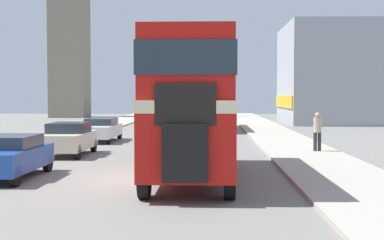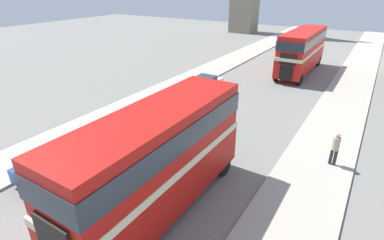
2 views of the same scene
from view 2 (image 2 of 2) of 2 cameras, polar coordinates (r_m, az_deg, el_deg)
The scene contains 8 objects.
ground_plane at distance 14.04m, azimuth -13.33°, elevation -14.30°, with size 120.00×120.00×0.00m, color slate.
sidewalk_left at distance 18.79m, azimuth -28.28°, elevation -5.83°, with size 3.50×120.00×0.12m.
double_decker_bus at distance 11.66m, azimuth -6.61°, elevation -6.66°, with size 2.52×9.47×4.49m.
bus_distant at distance 33.28m, azimuth 20.27°, elevation 12.73°, with size 2.52×10.45×4.31m.
car_parked_near at distance 16.30m, azimuth -23.95°, elevation -6.86°, with size 1.68×4.05×1.39m.
car_parked_mid at distance 20.04m, azimuth -8.47°, elevation 1.20°, with size 1.80×3.98×1.47m.
car_parked_far at distance 25.56m, azimuth 1.93°, elevation 6.63°, with size 1.77×4.55×1.36m.
pedestrian_walking at distance 16.78m, azimuth 25.64°, elevation -4.69°, with size 0.36×0.36×1.79m.
Camera 2 is at (8.26, -7.28, 8.72)m, focal length 28.00 mm.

